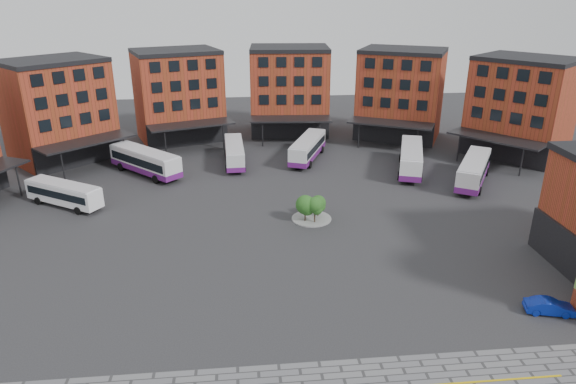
{
  "coord_description": "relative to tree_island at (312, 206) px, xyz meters",
  "views": [
    {
      "loc": [
        -5.68,
        -39.0,
        24.0
      ],
      "look_at": [
        -0.78,
        10.35,
        4.0
      ],
      "focal_mm": 32.0,
      "sensor_mm": 36.0,
      "label": 1
    }
  ],
  "objects": [
    {
      "name": "bus_c",
      "position": [
        -8.33,
        20.41,
        -0.02
      ],
      "size": [
        3.06,
        11.08,
        3.1
      ],
      "rotation": [
        0.0,
        0.0,
        0.03
      ],
      "color": "silver",
      "rests_on": "ground"
    },
    {
      "name": "ground",
      "position": [
        -1.94,
        -11.6,
        -1.7
      ],
      "size": [
        160.0,
        160.0,
        0.0
      ],
      "primitive_type": "plane",
      "color": "#28282B",
      "rests_on": "ground"
    },
    {
      "name": "bus_b",
      "position": [
        -20.42,
        17.09,
        0.18
      ],
      "size": [
        10.67,
        10.68,
        3.46
      ],
      "rotation": [
        0.0,
        0.0,
        0.78
      ],
      "color": "white",
      "rests_on": "ground"
    },
    {
      "name": "main_building",
      "position": [
        -6.71,
        26.65,
        5.53
      ],
      "size": [
        94.14,
        42.48,
        14.6
      ],
      "color": "#9B3521",
      "rests_on": "ground"
    },
    {
      "name": "bus_d",
      "position": [
        2.44,
        21.26,
        0.09
      ],
      "size": [
        6.94,
        11.83,
        3.29
      ],
      "rotation": [
        0.0,
        0.0,
        -0.39
      ],
      "color": "white",
      "rests_on": "ground"
    },
    {
      "name": "blue_car",
      "position": [
        16.17,
        -18.88,
        -1.08
      ],
      "size": [
        3.96,
        2.17,
        1.24
      ],
      "primitive_type": "imported",
      "rotation": [
        0.0,
        0.0,
        1.33
      ],
      "color": "#0B2195",
      "rests_on": "ground"
    },
    {
      "name": "bus_f",
      "position": [
        22.5,
        9.3,
        0.15
      ],
      "size": [
        8.75,
        11.77,
        3.42
      ],
      "rotation": [
        0.0,
        0.0,
        -0.55
      ],
      "color": "silver",
      "rests_on": "ground"
    },
    {
      "name": "bus_e",
      "position": [
        15.95,
        14.78,
        0.2
      ],
      "size": [
        6.65,
        12.69,
        3.5
      ],
      "rotation": [
        0.0,
        0.0,
        -0.32
      ],
      "color": "white",
      "rests_on": "ground"
    },
    {
      "name": "bus_a",
      "position": [
        -28.12,
        6.89,
        -0.01
      ],
      "size": [
        9.76,
        7.3,
        2.85
      ],
      "rotation": [
        0.0,
        0.0,
        1.01
      ],
      "color": "white",
      "rests_on": "ground"
    },
    {
      "name": "tree_island",
      "position": [
        0.0,
        0.0,
        0.0
      ],
      "size": [
        4.4,
        4.4,
        3.07
      ],
      "color": "gray",
      "rests_on": "ground"
    }
  ]
}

